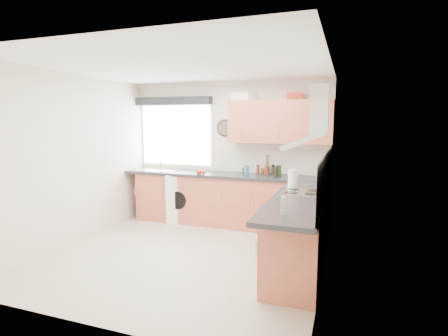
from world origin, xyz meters
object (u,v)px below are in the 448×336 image
at_px(extractor_hood, 312,125).
at_px(upper_cabinets, 280,122).
at_px(oven, 301,229).
at_px(washing_machine, 185,197).

xyz_separation_m(extractor_hood, upper_cabinets, (-0.65, 1.33, 0.03)).
distance_m(oven, upper_cabinets, 1.99).
relative_size(oven, upper_cabinets, 0.50).
relative_size(extractor_hood, upper_cabinets, 0.46).
height_order(upper_cabinets, washing_machine, upper_cabinets).
height_order(extractor_hood, upper_cabinets, upper_cabinets).
relative_size(oven, washing_machine, 0.97).
height_order(oven, washing_machine, washing_machine).
distance_m(extractor_hood, upper_cabinets, 1.48).
distance_m(upper_cabinets, washing_machine, 2.17).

